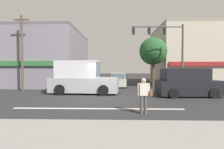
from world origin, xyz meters
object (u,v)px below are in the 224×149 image
at_px(traffic_light_mast, 169,45).
at_px(sedan_crossing_leftbound, 118,80).
at_px(street_tree, 153,51).
at_px(pedestrian_foreground_with_bag, 144,94).
at_px(box_truck_parked_curbside, 82,79).
at_px(utility_pole_near_left, 22,52).
at_px(van_crossing_center, 187,83).

height_order(traffic_light_mast, sedan_crossing_leftbound, traffic_light_mast).
distance_m(street_tree, pedestrian_foreground_with_bag, 12.24).
bearing_deg(box_truck_parked_curbside, pedestrian_foreground_with_bag, -57.11).
distance_m(utility_pole_near_left, van_crossing_center, 14.69).
relative_size(street_tree, utility_pole_near_left, 0.79).
bearing_deg(van_crossing_center, box_truck_parked_curbside, 171.71).
height_order(traffic_light_mast, pedestrian_foreground_with_bag, traffic_light_mast).
bearing_deg(box_truck_parked_curbside, van_crossing_center, -8.29).
bearing_deg(utility_pole_near_left, sedan_crossing_leftbound, 24.66).
xyz_separation_m(van_crossing_center, pedestrian_foreground_with_bag, (-4.04, -5.27, -0.05)).
height_order(van_crossing_center, box_truck_parked_curbside, box_truck_parked_curbside).
height_order(van_crossing_center, pedestrian_foreground_with_bag, van_crossing_center).
distance_m(utility_pole_near_left, sedan_crossing_leftbound, 10.34).
xyz_separation_m(van_crossing_center, sedan_crossing_leftbound, (-5.16, 6.96, -0.29)).
relative_size(van_crossing_center, pedestrian_foreground_with_bag, 2.81).
distance_m(traffic_light_mast, van_crossing_center, 4.54).
distance_m(street_tree, box_truck_parked_curbside, 9.02).
bearing_deg(pedestrian_foreground_with_bag, street_tree, 76.58).
distance_m(street_tree, sedan_crossing_leftbound, 5.13).
xyz_separation_m(sedan_crossing_leftbound, pedestrian_foreground_with_bag, (1.12, -12.23, 0.24)).
distance_m(box_truck_parked_curbside, pedestrian_foreground_with_bag, 7.71).
bearing_deg(sedan_crossing_leftbound, street_tree, -10.15).
xyz_separation_m(utility_pole_near_left, sedan_crossing_leftbound, (9.01, 4.13, -2.95)).
height_order(sedan_crossing_leftbound, pedestrian_foreground_with_bag, pedestrian_foreground_with_bag).
relative_size(van_crossing_center, box_truck_parked_curbside, 0.82).
bearing_deg(van_crossing_center, pedestrian_foreground_with_bag, -127.45).
xyz_separation_m(box_truck_parked_curbside, pedestrian_foreground_with_bag, (4.18, -6.47, -0.30)).
bearing_deg(van_crossing_center, traffic_light_mast, 99.28).
bearing_deg(traffic_light_mast, street_tree, 103.78).
distance_m(utility_pole_near_left, pedestrian_foreground_with_bag, 13.25).
bearing_deg(pedestrian_foreground_with_bag, traffic_light_mast, 67.10).
height_order(utility_pole_near_left, sedan_crossing_leftbound, utility_pole_near_left).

